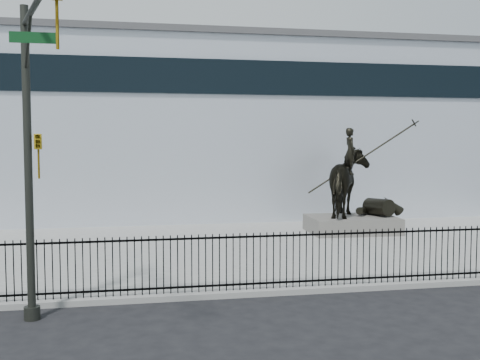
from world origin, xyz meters
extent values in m
plane|color=black|center=(0.00, 0.00, 0.00)|extent=(120.00, 120.00, 0.00)
cube|color=gray|center=(0.00, 7.00, 0.07)|extent=(30.00, 12.00, 0.15)
cube|color=silver|center=(0.00, 20.00, 4.50)|extent=(44.00, 14.00, 9.00)
cube|color=black|center=(0.00, 1.25, 0.30)|extent=(22.00, 0.05, 0.05)
cube|color=black|center=(0.00, 1.25, 1.55)|extent=(22.00, 0.05, 0.05)
cube|color=black|center=(0.00, 1.25, 0.90)|extent=(22.00, 0.03, 1.50)
cube|color=#605D58|center=(4.42, 9.44, 0.49)|extent=(3.74, 2.64, 0.68)
imported|color=black|center=(4.42, 9.44, 2.28)|extent=(2.58, 2.97, 2.90)
imported|color=black|center=(4.31, 9.44, 3.61)|extent=(0.50, 0.73, 1.96)
cylinder|color=black|center=(4.82, 9.42, 3.31)|extent=(4.67, 0.25, 2.95)
cylinder|color=#252722|center=(-7.00, 0.20, 0.15)|extent=(0.36, 0.36, 0.30)
cylinder|color=#252722|center=(-7.00, 0.20, 3.50)|extent=(0.18, 0.18, 7.00)
cylinder|color=#252722|center=(-6.40, -1.92, 6.60)|extent=(1.47, 4.84, 0.12)
imported|color=#B49014|center=(-5.80, -4.05, 5.97)|extent=(0.18, 0.22, 1.10)
imported|color=#B49014|center=(-6.78, 0.20, 3.70)|extent=(0.16, 0.20, 1.00)
cube|color=#0C3F19|center=(-6.64, -1.00, 6.10)|extent=(0.90, 0.03, 0.22)
camera|label=1|loc=(-4.72, -12.92, 4.04)|focal=42.00mm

